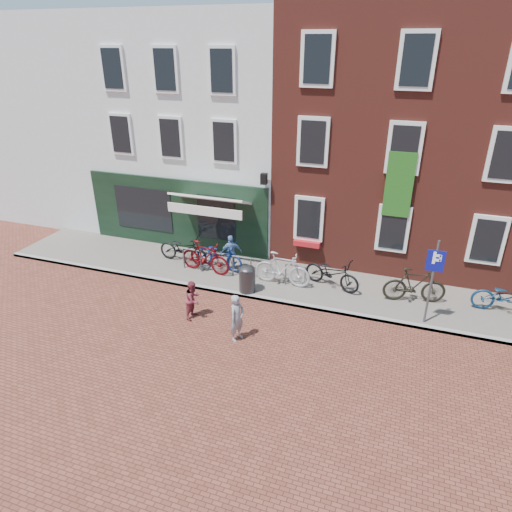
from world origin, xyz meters
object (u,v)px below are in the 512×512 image
(parking_sign, at_px, (433,272))
(bicycle_2, at_px, (219,255))
(woman, at_px, (237,318))
(bicycle_6, at_px, (507,297))
(cafe_person, at_px, (231,253))
(bicycle_5, at_px, (415,285))
(bicycle_4, at_px, (332,273))
(litter_bin, at_px, (247,277))
(boy, at_px, (193,300))
(bicycle_3, at_px, (282,269))
(bicycle_0, at_px, (183,249))
(bicycle_1, at_px, (205,257))

(parking_sign, relative_size, bicycle_2, 1.31)
(woman, xyz_separation_m, bicycle_6, (7.56, 4.03, -0.08))
(woman, xyz_separation_m, cafe_person, (-1.78, 3.96, 0.05))
(cafe_person, bearing_deg, bicycle_6, 146.87)
(parking_sign, xyz_separation_m, woman, (-5.17, -2.57, -1.10))
(bicycle_5, bearing_deg, bicycle_6, -96.58)
(bicycle_2, bearing_deg, bicycle_4, -79.22)
(cafe_person, xyz_separation_m, bicycle_4, (3.83, -0.13, -0.13))
(litter_bin, relative_size, cafe_person, 0.75)
(boy, bearing_deg, bicycle_5, -58.27)
(litter_bin, height_order, bicycle_2, bicycle_2)
(bicycle_3, height_order, bicycle_4, bicycle_3)
(parking_sign, height_order, woman, parking_sign)
(woman, relative_size, cafe_person, 1.07)
(bicycle_6, bearing_deg, boy, 107.25)
(cafe_person, bearing_deg, litter_bin, 96.08)
(cafe_person, distance_m, bicycle_6, 9.35)
(bicycle_0, height_order, bicycle_4, same)
(bicycle_1, relative_size, bicycle_6, 0.97)
(woman, height_order, bicycle_4, woman)
(bicycle_2, relative_size, bicycle_5, 1.03)
(woman, bearing_deg, bicycle_6, -44.57)
(parking_sign, distance_m, bicycle_4, 3.56)
(woman, xyz_separation_m, bicycle_1, (-2.61, 3.43, -0.02))
(bicycle_3, bearing_deg, bicycle_5, -84.40)
(bicycle_1, height_order, bicycle_3, same)
(parking_sign, distance_m, bicycle_6, 3.04)
(bicycle_6, bearing_deg, bicycle_5, 93.07)
(cafe_person, bearing_deg, boy, 57.49)
(woman, distance_m, bicycle_3, 3.47)
(bicycle_0, bearing_deg, bicycle_3, -92.62)
(woman, distance_m, boy, 1.84)
(bicycle_0, height_order, bicycle_3, bicycle_3)
(litter_bin, distance_m, cafe_person, 1.81)
(woman, bearing_deg, bicycle_3, 11.51)
(bicycle_3, bearing_deg, bicycle_6, -83.61)
(bicycle_1, xyz_separation_m, bicycle_3, (2.97, 0.02, 0.00))
(bicycle_3, bearing_deg, bicycle_4, -75.75)
(boy, relative_size, bicycle_0, 0.61)
(bicycle_6, bearing_deg, bicycle_0, 87.73)
(boy, distance_m, cafe_person, 3.31)
(bicycle_0, distance_m, bicycle_6, 11.34)
(litter_bin, distance_m, boy, 2.21)
(bicycle_0, bearing_deg, woman, -132.11)
(bicycle_6, bearing_deg, bicycle_2, 87.97)
(bicycle_2, xyz_separation_m, bicycle_4, (4.30, -0.08, 0.00))
(woman, bearing_deg, bicycle_5, -34.52)
(parking_sign, xyz_separation_m, bicycle_1, (-7.78, 0.85, -1.12))
(bicycle_1, distance_m, bicycle_4, 4.67)
(bicycle_6, bearing_deg, bicycle_4, 89.37)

